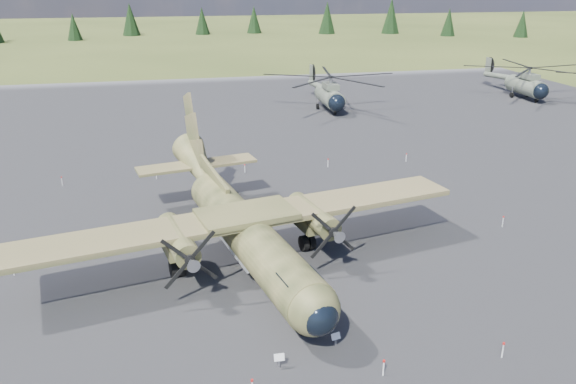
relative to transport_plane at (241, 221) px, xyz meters
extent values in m
plane|color=brown|center=(2.62, 0.83, -2.66)|extent=(500.00, 500.00, 0.00)
cube|color=#525256|center=(2.62, 10.83, -2.66)|extent=(120.00, 120.00, 0.04)
cylinder|color=#404424|center=(0.29, -1.47, -0.44)|extent=(6.08, 17.57, 2.70)
sphere|color=#404424|center=(2.01, -9.98, -0.44)|extent=(3.12, 3.12, 2.65)
sphere|color=black|center=(2.11, -10.51, -0.49)|extent=(2.29, 2.29, 1.95)
cube|color=black|center=(1.70, -8.47, 0.28)|extent=(2.20, 1.90, 0.53)
cone|color=#404424|center=(-1.95, 9.70, 0.57)|extent=(3.91, 7.03, 4.07)
cube|color=#9FA1A4|center=(0.10, -0.52, -1.55)|extent=(2.94, 6.04, 0.48)
cube|color=#343F21|center=(0.20, -0.99, 0.67)|extent=(28.10, 8.74, 0.34)
cube|color=#404424|center=(0.20, -0.99, 0.88)|extent=(6.36, 4.55, 0.34)
cylinder|color=#404424|center=(-4.00, -2.13, 0.13)|extent=(2.41, 5.21, 1.45)
cube|color=#404424|center=(-4.16, -1.38, -0.49)|extent=(2.07, 3.50, 0.77)
cone|color=gray|center=(-3.38, -5.21, 0.13)|extent=(0.89, 1.00, 0.73)
cylinder|color=black|center=(-4.16, -1.38, -2.13)|extent=(1.04, 1.21, 1.06)
cylinder|color=#404424|center=(4.52, -0.42, 0.13)|extent=(2.41, 5.21, 1.45)
cube|color=#404424|center=(4.36, 0.34, -0.49)|extent=(2.07, 3.50, 0.77)
cone|color=gray|center=(5.13, -3.50, 0.13)|extent=(0.89, 1.00, 0.73)
cylinder|color=black|center=(4.36, 0.34, -2.13)|extent=(1.04, 1.21, 1.06)
cube|color=#404424|center=(-1.23, 6.11, 1.15)|extent=(1.70, 7.20, 1.62)
cube|color=#343F21|center=(-2.05, 10.18, 0.62)|extent=(9.51, 3.91, 0.21)
cylinder|color=gray|center=(1.78, -8.85, -1.43)|extent=(0.16, 0.16, 0.87)
cylinder|color=black|center=(1.78, -8.85, -2.13)|extent=(0.51, 0.95, 0.90)
cylinder|color=slate|center=(17.69, 40.42, -0.83)|extent=(2.67, 7.21, 2.48)
sphere|color=black|center=(17.59, 36.85, -0.88)|extent=(2.34, 2.34, 2.28)
sphere|color=slate|center=(17.78, 43.99, -0.83)|extent=(2.34, 2.34, 2.28)
cube|color=slate|center=(17.68, 40.02, 0.76)|extent=(1.77, 3.22, 0.74)
cylinder|color=gray|center=(17.68, 40.02, 1.51)|extent=(0.37, 0.37, 0.99)
cylinder|color=slate|center=(17.88, 47.72, -0.48)|extent=(1.06, 8.50, 1.42)
cube|color=slate|center=(17.98, 51.44, 0.76)|extent=(0.26, 1.40, 2.38)
cylinder|color=black|center=(18.32, 51.43, 0.76)|extent=(0.13, 2.58, 2.58)
cylinder|color=black|center=(17.61, 37.44, -2.27)|extent=(0.30, 0.68, 0.68)
cylinder|color=black|center=(16.38, 41.65, -2.27)|extent=(0.32, 0.80, 0.79)
cylinder|color=gray|center=(16.38, 41.65, -1.75)|extent=(0.14, 0.14, 1.44)
cylinder|color=black|center=(19.06, 41.58, -2.27)|extent=(0.32, 0.80, 0.79)
cylinder|color=gray|center=(19.06, 41.58, -1.75)|extent=(0.14, 0.14, 1.44)
cylinder|color=slate|center=(48.50, 41.83, -0.82)|extent=(2.64, 7.23, 2.49)
sphere|color=black|center=(48.43, 38.24, -0.87)|extent=(2.34, 2.34, 2.30)
sphere|color=slate|center=(48.57, 45.42, -0.82)|extent=(2.34, 2.34, 2.30)
cube|color=slate|center=(48.49, 41.43, 0.78)|extent=(1.76, 3.23, 0.75)
cylinder|color=gray|center=(48.49, 41.43, 1.53)|extent=(0.37, 0.37, 1.00)
cylinder|color=slate|center=(48.65, 49.17, -0.47)|extent=(1.01, 8.54, 1.43)
cube|color=slate|center=(48.73, 52.91, 0.78)|extent=(0.25, 1.40, 2.39)
cylinder|color=black|center=(49.07, 52.90, 0.78)|extent=(0.11, 2.60, 2.59)
cylinder|color=black|center=(48.44, 38.84, -2.27)|extent=(0.29, 0.68, 0.68)
cylinder|color=black|center=(47.18, 43.06, -2.27)|extent=(0.32, 0.80, 0.80)
cylinder|color=gray|center=(47.18, 43.06, -1.74)|extent=(0.14, 0.14, 1.45)
cylinder|color=black|center=(49.87, 43.00, -2.27)|extent=(0.32, 0.80, 0.80)
cylinder|color=gray|center=(49.87, 43.00, -1.74)|extent=(0.14, 0.14, 1.45)
cube|color=gray|center=(0.12, -11.06, -2.36)|extent=(0.09, 0.09, 0.60)
cube|color=silver|center=(0.12, -11.12, -2.07)|extent=(0.49, 0.22, 0.34)
cube|color=gray|center=(3.16, -10.03, -2.38)|extent=(0.10, 0.10, 0.57)
cube|color=silver|center=(3.16, -10.08, -2.11)|extent=(0.49, 0.30, 0.32)
cylinder|color=red|center=(-1.38, -12.67, -1.86)|extent=(0.12, 0.12, 0.10)
cylinder|color=silver|center=(4.62, -12.67, -2.26)|extent=(0.07, 0.07, 0.80)
cylinder|color=red|center=(4.62, -12.67, -1.86)|extent=(0.12, 0.12, 0.10)
cylinder|color=silver|center=(10.62, -12.67, -2.26)|extent=(0.07, 0.07, 0.80)
cylinder|color=red|center=(10.62, -12.67, -1.86)|extent=(0.12, 0.12, 0.10)
cylinder|color=silver|center=(-13.38, 16.83, -2.26)|extent=(0.07, 0.07, 0.80)
cylinder|color=red|center=(-13.38, 16.83, -1.86)|extent=(0.12, 0.12, 0.10)
cylinder|color=silver|center=(-5.38, 16.83, -2.26)|extent=(0.07, 0.07, 0.80)
cylinder|color=red|center=(-5.38, 16.83, -1.86)|extent=(0.12, 0.12, 0.10)
cylinder|color=silver|center=(2.62, 16.83, -2.26)|extent=(0.07, 0.07, 0.80)
cylinder|color=red|center=(2.62, 16.83, -1.86)|extent=(0.12, 0.12, 0.10)
cylinder|color=silver|center=(10.62, 16.83, -2.26)|extent=(0.07, 0.07, 0.80)
cylinder|color=red|center=(10.62, 16.83, -1.86)|extent=(0.12, 0.12, 0.10)
cylinder|color=silver|center=(18.62, 16.83, -2.26)|extent=(0.07, 0.07, 0.80)
cylinder|color=red|center=(18.62, 16.83, -1.86)|extent=(0.12, 0.12, 0.10)
cylinder|color=silver|center=(-13.88, 0.83, -2.26)|extent=(0.07, 0.07, 0.80)
cylinder|color=red|center=(-13.88, 0.83, -1.86)|extent=(0.12, 0.12, 0.10)
cylinder|color=silver|center=(19.12, 0.83, -2.26)|extent=(0.07, 0.07, 0.80)
cylinder|color=red|center=(19.12, 0.83, -1.86)|extent=(0.12, 0.12, 0.10)
cone|color=black|center=(103.94, 126.08, 1.27)|extent=(4.40, 4.40, 7.86)
cone|color=black|center=(84.06, 134.78, 1.50)|extent=(4.67, 4.67, 8.33)
cone|color=black|center=(69.75, 146.76, 2.82)|extent=(6.14, 6.14, 10.97)
cone|color=black|center=(49.16, 150.27, 2.33)|extent=(5.59, 5.59, 9.99)
cone|color=black|center=(26.36, 157.43, 1.61)|extent=(4.78, 4.78, 8.54)
cone|color=black|center=(9.40, 156.22, 1.52)|extent=(4.68, 4.68, 8.36)
cone|color=black|center=(-12.79, 157.58, 2.25)|extent=(5.50, 5.50, 9.82)
cone|color=black|center=(-28.29, 145.68, 1.14)|extent=(4.26, 4.26, 7.61)
camera|label=1|loc=(-4.09, -32.07, 14.23)|focal=35.00mm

